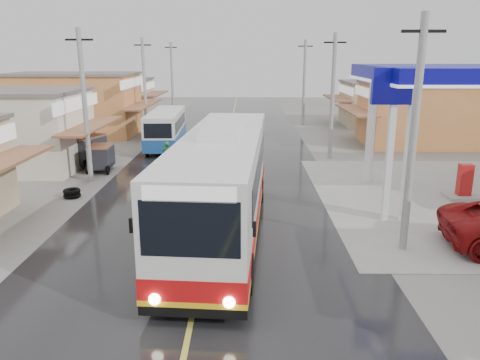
{
  "coord_description": "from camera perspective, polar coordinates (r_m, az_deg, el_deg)",
  "views": [
    {
      "loc": [
        1.39,
        -15.47,
        6.71
      ],
      "look_at": [
        1.18,
        3.19,
        1.66
      ],
      "focal_mm": 35.0,
      "sensor_mm": 36.0,
      "label": 1
    }
  ],
  "objects": [
    {
      "name": "utility_poles_right",
      "position": [
        31.7,
        10.83,
        2.64
      ],
      "size": [
        1.6,
        36.0,
        8.0
      ],
      "primitive_type": null,
      "color": "gray",
      "rests_on": "ground"
    },
    {
      "name": "tricycle_near",
      "position": [
        28.62,
        -16.62,
        2.76
      ],
      "size": [
        1.41,
        2.04,
        1.56
      ],
      "rotation": [
        0.0,
        0.0,
        0.03
      ],
      "color": "#26262D",
      "rests_on": "ground"
    },
    {
      "name": "shopfronts_right",
      "position": [
        31.38,
        26.33,
        1.19
      ],
      "size": [
        11.0,
        44.0,
        4.8
      ],
      "primitive_type": null,
      "color": "beige",
      "rests_on": "ground"
    },
    {
      "name": "shopfronts_left",
      "position": [
        37.05,
        -22.27,
        3.56
      ],
      "size": [
        11.0,
        44.0,
        5.2
      ],
      "primitive_type": null,
      "color": "tan",
      "rests_on": "ground"
    },
    {
      "name": "centre_line",
      "position": [
        31.23,
        -1.92,
        2.76
      ],
      "size": [
        0.15,
        90.0,
        0.01
      ],
      "primitive_type": "cube",
      "color": "#D8CC4C",
      "rests_on": "road"
    },
    {
      "name": "utility_poles_left",
      "position": [
        33.26,
        -14.0,
        3.04
      ],
      "size": [
        1.6,
        50.0,
        8.0
      ],
      "primitive_type": null,
      "color": "gray",
      "rests_on": "ground"
    },
    {
      "name": "tyre_stack",
      "position": [
        23.97,
        -19.81,
        -1.52
      ],
      "size": [
        0.83,
        0.83,
        0.42
      ],
      "color": "black",
      "rests_on": "ground"
    },
    {
      "name": "coach_bus",
      "position": [
        17.62,
        -2.14,
        -0.39
      ],
      "size": [
        3.83,
        13.45,
        4.15
      ],
      "rotation": [
        0.0,
        0.0,
        -0.07
      ],
      "color": "silver",
      "rests_on": "road"
    },
    {
      "name": "road",
      "position": [
        31.23,
        -1.92,
        2.74
      ],
      "size": [
        12.0,
        90.0,
        0.02
      ],
      "primitive_type": "cube",
      "color": "black",
      "rests_on": "ground"
    },
    {
      "name": "cyclist",
      "position": [
        27.17,
        -8.77,
        2.03
      ],
      "size": [
        0.76,
        1.83,
        1.93
      ],
      "rotation": [
        0.0,
        0.0,
        0.08
      ],
      "color": "black",
      "rests_on": "ground"
    },
    {
      "name": "ground",
      "position": [
        16.92,
        -4.17,
        -8.28
      ],
      "size": [
        120.0,
        120.0,
        0.0
      ],
      "primitive_type": "plane",
      "color": "slate",
      "rests_on": "ground"
    },
    {
      "name": "second_bus",
      "position": [
        34.85,
        -9.01,
        6.24
      ],
      "size": [
        2.43,
        8.08,
        2.66
      ],
      "rotation": [
        0.0,
        0.0,
        0.03
      ],
      "color": "silver",
      "rests_on": "road"
    },
    {
      "name": "tricycle_far",
      "position": [
        30.28,
        -18.21,
        3.64
      ],
      "size": [
        2.28,
        2.83,
        1.88
      ],
      "rotation": [
        0.0,
        0.0,
        -0.34
      ],
      "color": "#26262D",
      "rests_on": "ground"
    }
  ]
}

